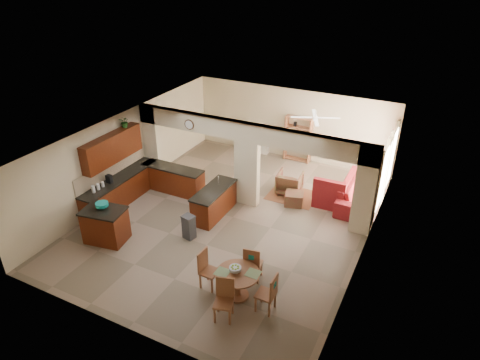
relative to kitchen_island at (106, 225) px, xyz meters
The scene contains 39 objects.
floor 3.81m from the kitchen_island, 44.86° to the left, with size 10.00×10.00×0.00m, color #826D5A.
ceiling 4.42m from the kitchen_island, 44.86° to the left, with size 10.00×10.00×0.00m, color white.
wall_back 8.17m from the kitchen_island, 70.75° to the left, with size 8.00×8.00×0.00m, color beige.
wall_front 3.66m from the kitchen_island, 41.12° to the right, with size 8.00×8.00×0.00m, color beige.
wall_left 3.11m from the kitchen_island, 116.42° to the left, with size 10.00×10.00×0.00m, color beige.
wall_right 7.24m from the kitchen_island, 21.75° to the left, with size 10.00×10.00×0.00m, color beige.
partition_left_pier 3.91m from the kitchen_island, 105.60° to the left, with size 0.60×0.25×2.80m, color beige.
partition_center_pier 4.58m from the kitchen_island, 53.84° to the left, with size 0.80×0.25×2.20m, color beige.
partition_right_pier 7.41m from the kitchen_island, 29.88° to the left, with size 0.60×0.25×2.80m, color beige.
partition_header 4.96m from the kitchen_island, 53.84° to the left, with size 8.00×0.25×0.60m, color beige.
kitchen_counter 2.48m from the kitchen_island, 103.58° to the left, with size 2.52×3.29×1.48m.
upper_cabinets 2.60m from the kitchen_island, 121.53° to the left, with size 0.35×2.40×0.90m, color #471208.
peninsula 3.29m from the kitchen_island, 50.85° to the left, with size 0.70×1.85×0.91m.
wall_clock 4.07m from the kitchen_island, 79.10° to the left, with size 0.34×0.34×0.03m, color #51301B.
rug 6.16m from the kitchen_island, 50.86° to the left, with size 1.60×1.30×0.01m, color brown.
fireplace 7.57m from the kitchen_island, 81.82° to the left, with size 1.60×0.35×1.20m.
shelving_unit 8.08m from the kitchen_island, 67.98° to the left, with size 1.00×0.32×1.80m, color brown.
window_a 8.32m from the kitchen_island, 36.75° to the left, with size 0.02×0.90×1.90m, color white.
window_b 9.44m from the kitchen_island, 45.07° to the left, with size 0.02×0.90×1.90m, color white.
glazed_door 8.85m from the kitchen_island, 41.17° to the left, with size 0.02×0.70×2.10m, color white.
drape_a_left 7.95m from the kitchen_island, 33.44° to the left, with size 0.10×0.28×2.30m, color #391A17.
drape_a_right 8.67m from the kitchen_island, 40.10° to the left, with size 0.10×0.28×2.30m, color #391A17.
drape_b_left 8.99m from the kitchen_island, 42.54° to the left, with size 0.10×0.28×2.30m, color #391A17.
drape_b_right 9.84m from the kitchen_island, 47.71° to the left, with size 0.10×0.28×2.30m, color #391A17.
ceiling_fan 7.33m from the kitchen_island, 53.59° to the left, with size 1.00×1.00×0.10m, color white.
kitchen_island is the anchor object (origin of this frame).
teal_bowl 0.60m from the kitchen_island, 136.69° to the left, with size 0.36×0.36×0.17m, color #128178.
trash_can 2.35m from the kitchen_island, 29.33° to the left, with size 0.32×0.27×0.68m, color #2E2D30.
dining_table 4.40m from the kitchen_island, ahead, with size 1.05×1.05×0.72m.
fruit_bowl 4.33m from the kitchen_island, ahead, with size 0.29×0.29×0.15m, color #8FB827.
sofa 8.04m from the kitchen_island, 41.94° to the left, with size 1.06×2.72×0.79m, color maroon.
chaise 7.06m from the kitchen_island, 42.85° to the left, with size 1.04×0.85×0.41m, color maroon.
armchair 6.15m from the kitchen_island, 53.22° to the left, with size 0.81×0.83×0.76m, color maroon.
ottoman 5.93m from the kitchen_island, 46.14° to the left, with size 0.57×0.57×0.42m, color maroon.
plant 3.49m from the kitchen_island, 113.90° to the left, with size 0.33×0.29×0.37m, color #1D4813.
chair_north 4.47m from the kitchen_island, ahead, with size 0.48×0.48×1.02m.
chair_east 5.25m from the kitchen_island, ahead, with size 0.43×0.42×1.02m.
chair_south 4.52m from the kitchen_island, 13.22° to the right, with size 0.52×0.52×1.02m.
chair_west 3.55m from the kitchen_island, ahead, with size 0.44×0.44×1.02m.
Camera 1 is at (5.25, -9.93, 7.37)m, focal length 32.00 mm.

